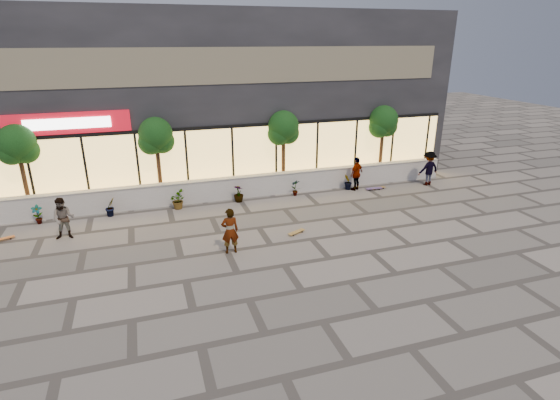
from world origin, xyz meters
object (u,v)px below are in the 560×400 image
object	(u,v)px
skater_left	(64,219)
skater_right_near	(356,174)
tree_midwest	(156,138)
skateboard_left	(3,239)
skateboard_right_near	(378,188)
tree_east	(383,123)
skater_center	(230,231)
tree_mideast	(283,130)
skater_right_far	(429,168)
tree_west	(17,147)
skateboard_center	(297,232)
skateboard_right_far	(374,188)

from	to	relation	value
skater_left	skater_right_near	xyz separation A→B (m)	(13.09, 1.74, 0.03)
tree_midwest	skateboard_left	xyz separation A→B (m)	(-6.00, -2.62, -2.91)
skater_left	skateboard_right_near	bearing A→B (deg)	11.56
tree_east	skater_center	world-z (taller)	tree_east
tree_mideast	skateboard_left	world-z (taller)	tree_mideast
skater_right_far	tree_mideast	bearing A→B (deg)	-19.08
tree_west	skater_left	size ratio (longest dim) A/B	2.39
tree_west	skater_center	xyz separation A→B (m)	(7.48, -6.20, -2.15)
skateboard_right_near	skater_right_near	bearing A→B (deg)	160.58
tree_east	skateboard_center	distance (m)	9.15
skateboard_right_far	tree_west	bearing A→B (deg)	177.07
skater_right_far	skateboard_center	world-z (taller)	skater_right_far
skater_center	skater_right_near	world-z (taller)	skater_right_near
skater_center	tree_west	bearing A→B (deg)	-39.10
skater_right_far	skater_left	bearing A→B (deg)	-0.66
skater_right_far	tree_midwest	bearing A→B (deg)	-12.90
skater_left	skateboard_right_far	xyz separation A→B (m)	(13.96, 1.44, -0.73)
tree_east	skateboard_right_near	bearing A→B (deg)	-120.77
tree_midwest	tree_east	bearing A→B (deg)	0.00
tree_mideast	skateboard_right_far	xyz separation A→B (m)	(4.24, -1.70, -2.90)
skater_center	skater_right_far	bearing A→B (deg)	-158.15
tree_west	skateboard_left	bearing A→B (deg)	-100.81
tree_west	skater_right_far	xyz separation A→B (m)	(18.78, -1.80, -2.10)
tree_west	skateboard_center	distance (m)	11.95
tree_mideast	skateboard_right_near	world-z (taller)	tree_mideast
skater_center	skateboard_center	world-z (taller)	skater_center
tree_west	skateboard_right_far	world-z (taller)	tree_west
skater_right_near	skater_right_far	bearing A→B (deg)	143.82
skater_left	skater_right_far	bearing A→B (deg)	10.20
skater_right_far	skateboard_left	distance (m)	19.31
tree_mideast	tree_east	distance (m)	5.50
skater_right_near	tree_east	bearing A→B (deg)	-177.09
tree_mideast	skater_right_near	distance (m)	4.23
skater_left	skateboard_center	world-z (taller)	skater_left
tree_mideast	skateboard_right_near	distance (m)	5.61
tree_east	skateboard_left	xyz separation A→B (m)	(-17.50, -2.62, -2.91)
tree_mideast	skater_left	bearing A→B (deg)	-162.08
tree_west	skater_right_near	xyz separation A→B (m)	(14.86, -1.40, -2.14)
tree_mideast	tree_east	world-z (taller)	same
skateboard_center	skateboard_right_near	distance (m)	6.88
skater_right_near	skateboard_right_near	xyz separation A→B (m)	(1.14, -0.28, -0.77)
tree_midwest	skater_center	world-z (taller)	tree_midwest
tree_west	tree_midwest	world-z (taller)	same
tree_midwest	skateboard_right_far	distance (m)	10.78
tree_midwest	tree_mideast	size ratio (longest dim) A/B	1.00
skater_right_far	skateboard_center	distance (m)	9.31
tree_east	skater_right_near	xyz separation A→B (m)	(-2.14, -1.40, -2.14)
tree_midwest	skateboard_right_far	world-z (taller)	tree_midwest
skateboard_center	skateboard_right_near	size ratio (longest dim) A/B	0.98
tree_east	skateboard_right_far	size ratio (longest dim) A/B	4.60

